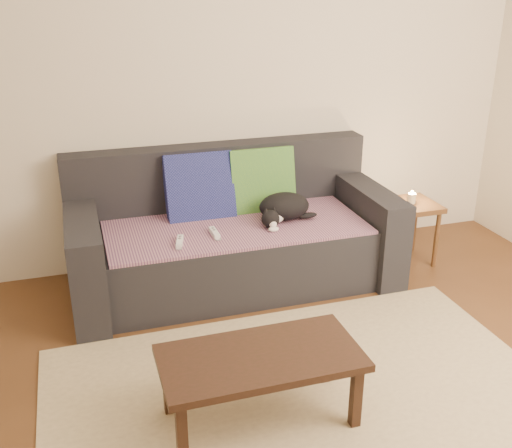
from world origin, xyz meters
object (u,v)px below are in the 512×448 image
object	(u,v)px
cat	(283,208)
coffee_table	(261,363)
side_table	(410,213)
wii_remote_a	(180,242)
wii_remote_b	(214,233)
sofa	(232,238)

from	to	relation	value
cat	coffee_table	distance (m)	1.44
side_table	wii_remote_a	bearing A→B (deg)	-173.58
cat	coffee_table	world-z (taller)	cat
side_table	wii_remote_b	bearing A→B (deg)	-175.17
side_table	cat	bearing A→B (deg)	-179.58
side_table	coffee_table	world-z (taller)	side_table
sofa	coffee_table	world-z (taller)	sofa
sofa	cat	bearing A→B (deg)	-16.74
side_table	coffee_table	xyz separation A→B (m)	(-1.54, -1.31, -0.05)
wii_remote_a	coffee_table	bearing A→B (deg)	-157.63
wii_remote_a	wii_remote_b	bearing A→B (deg)	-58.88
cat	side_table	world-z (taller)	cat
cat	side_table	distance (m)	0.97
sofa	wii_remote_a	distance (m)	0.51
wii_remote_b	coffee_table	size ratio (longest dim) A/B	0.17
sofa	wii_remote_b	size ratio (longest dim) A/B	14.00
coffee_table	wii_remote_a	bearing A→B (deg)	97.46
sofa	side_table	bearing A→B (deg)	-4.01
side_table	coffee_table	bearing A→B (deg)	-139.52
wii_remote_a	sofa	bearing A→B (deg)	-40.07
sofa	cat	xyz separation A→B (m)	(0.32, -0.10, 0.22)
cat	wii_remote_a	xyz separation A→B (m)	(-0.72, -0.18, -0.07)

